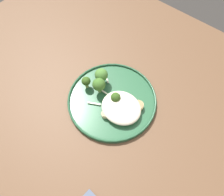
# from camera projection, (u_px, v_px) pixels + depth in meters

# --- Properties ---
(ground) EXTENTS (6.00, 6.00, 0.00)m
(ground) POSITION_uv_depth(u_px,v_px,m) (114.00, 151.00, 1.35)
(ground) COLOR #2D2B28
(wooden_dining_table) EXTENTS (1.40, 1.00, 0.74)m
(wooden_dining_table) POSITION_uv_depth(u_px,v_px,m) (116.00, 105.00, 0.78)
(wooden_dining_table) COLOR brown
(wooden_dining_table) RESTS_ON ground
(dinner_plate) EXTENTS (0.29, 0.29, 0.02)m
(dinner_plate) POSITION_uv_depth(u_px,v_px,m) (112.00, 100.00, 0.69)
(dinner_plate) COLOR #235133
(dinner_plate) RESTS_ON wooden_dining_table
(noodle_bed) EXTENTS (0.13, 0.11, 0.03)m
(noodle_bed) POSITION_uv_depth(u_px,v_px,m) (121.00, 108.00, 0.65)
(noodle_bed) COLOR beige
(noodle_bed) RESTS_ON dinner_plate
(seared_scallop_large_seared) EXTENTS (0.02, 0.02, 0.02)m
(seared_scallop_large_seared) POSITION_uv_depth(u_px,v_px,m) (105.00, 114.00, 0.65)
(seared_scallop_large_seared) COLOR beige
(seared_scallop_large_seared) RESTS_ON dinner_plate
(seared_scallop_center_golden) EXTENTS (0.03, 0.03, 0.02)m
(seared_scallop_center_golden) POSITION_uv_depth(u_px,v_px,m) (120.00, 103.00, 0.66)
(seared_scallop_center_golden) COLOR beige
(seared_scallop_center_golden) RESTS_ON dinner_plate
(seared_scallop_front_small) EXTENTS (0.03, 0.03, 0.02)m
(seared_scallop_front_small) POSITION_uv_depth(u_px,v_px,m) (138.00, 106.00, 0.66)
(seared_scallop_front_small) COLOR #DBB77A
(seared_scallop_front_small) RESTS_ON dinner_plate
(seared_scallop_left_edge) EXTENTS (0.03, 0.03, 0.02)m
(seared_scallop_left_edge) POSITION_uv_depth(u_px,v_px,m) (125.00, 115.00, 0.64)
(seared_scallop_left_edge) COLOR beige
(seared_scallop_left_edge) RESTS_ON dinner_plate
(seared_scallop_tilted_round) EXTENTS (0.02, 0.02, 0.01)m
(seared_scallop_tilted_round) POSITION_uv_depth(u_px,v_px,m) (121.00, 109.00, 0.66)
(seared_scallop_tilted_round) COLOR #E5C689
(seared_scallop_tilted_round) RESTS_ON dinner_plate
(seared_scallop_right_edge) EXTENTS (0.02, 0.02, 0.02)m
(seared_scallop_right_edge) POSITION_uv_depth(u_px,v_px,m) (133.00, 117.00, 0.64)
(seared_scallop_right_edge) COLOR beige
(seared_scallop_right_edge) RESTS_ON dinner_plate
(seared_scallop_rear_pale) EXTENTS (0.03, 0.03, 0.01)m
(seared_scallop_rear_pale) POSITION_uv_depth(u_px,v_px,m) (118.00, 117.00, 0.64)
(seared_scallop_rear_pale) COLOR #DBB77A
(seared_scallop_rear_pale) RESTS_ON dinner_plate
(broccoli_floret_tall_stalk) EXTENTS (0.04, 0.04, 0.06)m
(broccoli_floret_tall_stalk) POSITION_uv_depth(u_px,v_px,m) (99.00, 85.00, 0.66)
(broccoli_floret_tall_stalk) COLOR #89A356
(broccoli_floret_tall_stalk) RESTS_ON dinner_plate
(broccoli_floret_small_sprig) EXTENTS (0.03, 0.03, 0.05)m
(broccoli_floret_small_sprig) POSITION_uv_depth(u_px,v_px,m) (116.00, 98.00, 0.65)
(broccoli_floret_small_sprig) COLOR #89A356
(broccoli_floret_small_sprig) RESTS_ON dinner_plate
(broccoli_floret_beside_noodles) EXTENTS (0.04, 0.04, 0.06)m
(broccoli_floret_beside_noodles) POSITION_uv_depth(u_px,v_px,m) (102.00, 75.00, 0.68)
(broccoli_floret_beside_noodles) COLOR #89A356
(broccoli_floret_beside_noodles) RESTS_ON dinner_plate
(broccoli_floret_front_edge) EXTENTS (0.03, 0.03, 0.05)m
(broccoli_floret_front_edge) POSITION_uv_depth(u_px,v_px,m) (86.00, 81.00, 0.68)
(broccoli_floret_front_edge) COLOR #89A356
(broccoli_floret_front_edge) RESTS_ON dinner_plate
(onion_sliver_curled_piece) EXTENTS (0.04, 0.03, 0.00)m
(onion_sliver_curled_piece) POSITION_uv_depth(u_px,v_px,m) (106.00, 77.00, 0.72)
(onion_sliver_curled_piece) COLOR silver
(onion_sliver_curled_piece) RESTS_ON dinner_plate
(onion_sliver_short_strip) EXTENTS (0.05, 0.01, 0.00)m
(onion_sliver_short_strip) POSITION_uv_depth(u_px,v_px,m) (104.00, 92.00, 0.69)
(onion_sliver_short_strip) COLOR silver
(onion_sliver_short_strip) RESTS_ON dinner_plate
(onion_sliver_long_sliver) EXTENTS (0.04, 0.03, 0.00)m
(onion_sliver_long_sliver) POSITION_uv_depth(u_px,v_px,m) (94.00, 103.00, 0.67)
(onion_sliver_long_sliver) COLOR silver
(onion_sliver_long_sliver) RESTS_ON dinner_plate
(onion_sliver_pale_crescent) EXTENTS (0.01, 0.05, 0.00)m
(onion_sliver_pale_crescent) POSITION_uv_depth(u_px,v_px,m) (99.00, 81.00, 0.71)
(onion_sliver_pale_crescent) COLOR silver
(onion_sliver_pale_crescent) RESTS_ON dinner_plate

